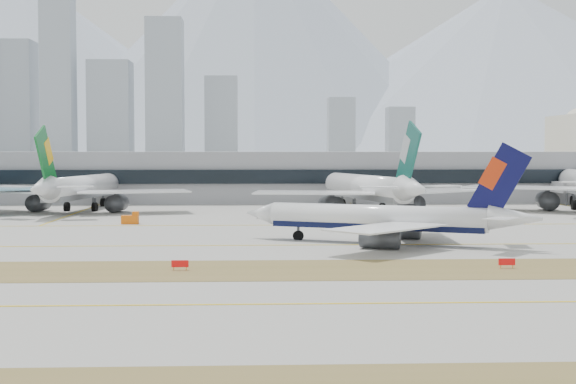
{
  "coord_description": "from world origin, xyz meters",
  "views": [
    {
      "loc": [
        -0.48,
        -134.94,
        15.52
      ],
      "look_at": [
        5.93,
        18.0,
        7.5
      ],
      "focal_mm": 50.0,
      "sensor_mm": 36.0,
      "label": 1
    }
  ],
  "objects_px": {
    "taxiing_airliner": "(387,219)",
    "terminal": "(256,176)",
    "widebody_eva": "(79,189)",
    "widebody_cathay": "(370,189)"
  },
  "relations": [
    {
      "from": "terminal",
      "to": "taxiing_airliner",
      "type": "bearing_deg",
      "value": -79.74
    },
    {
      "from": "taxiing_airliner",
      "to": "widebody_eva",
      "type": "bearing_deg",
      "value": -23.41
    },
    {
      "from": "terminal",
      "to": "widebody_eva",
      "type": "bearing_deg",
      "value": -134.57
    },
    {
      "from": "taxiing_airliner",
      "to": "terminal",
      "type": "xyz_separation_m",
      "value": [
        -21.45,
        118.49,
        3.41
      ]
    },
    {
      "from": "taxiing_airliner",
      "to": "widebody_eva",
      "type": "relative_size",
      "value": 0.8
    },
    {
      "from": "taxiing_airliner",
      "to": "widebody_eva",
      "type": "xyz_separation_m",
      "value": [
        -66.28,
        72.98,
        1.6
      ]
    },
    {
      "from": "taxiing_airliner",
      "to": "terminal",
      "type": "relative_size",
      "value": 0.17
    },
    {
      "from": "widebody_eva",
      "to": "terminal",
      "type": "height_order",
      "value": "widebody_eva"
    },
    {
      "from": "widebody_eva",
      "to": "taxiing_airliner",
      "type": "bearing_deg",
      "value": -129.73
    },
    {
      "from": "widebody_cathay",
      "to": "terminal",
      "type": "distance_m",
      "value": 61.28
    }
  ]
}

